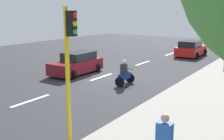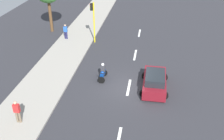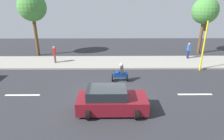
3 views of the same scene
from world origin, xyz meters
name	(u,v)px [view 2 (image 2 of 3)]	position (x,y,z in m)	size (l,w,h in m)	color
ground_plane	(129,88)	(0.00, 0.00, -0.05)	(40.00, 60.00, 0.10)	#2D2D33
sidewalk	(47,79)	(7.00, 0.00, 0.07)	(4.00, 60.00, 0.15)	#9E998E
lane_stripe_far_north	(139,33)	(0.00, -12.00, 0.01)	(0.20, 2.40, 0.01)	white
lane_stripe_north	(135,55)	(0.00, -6.00, 0.01)	(0.20, 2.40, 0.01)	white
lane_stripe_mid	(129,87)	(0.00, 0.00, 0.01)	(0.20, 2.40, 0.01)	white
lane_stripe_south	(118,140)	(0.00, 6.00, 0.01)	(0.20, 2.40, 0.01)	white
car_maroon	(155,81)	(-2.03, -0.12, 0.71)	(2.19, 4.04, 1.52)	maroon
motorcycle	(103,73)	(2.34, -0.89, 0.64)	(0.60, 1.30, 1.53)	black
pedestrian_near_signal	(17,111)	(6.75, 5.53, 1.06)	(0.40, 0.24, 1.69)	#72604C
pedestrian_by_tree	(66,31)	(8.11, -8.57, 1.06)	(0.40, 0.24, 1.69)	#1E1E4C
traffic_light_corner	(93,17)	(4.85, -8.45, 2.93)	(0.49, 0.24, 4.50)	yellow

